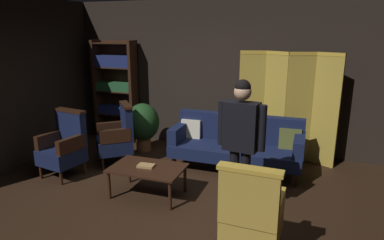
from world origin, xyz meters
The scene contains 13 objects.
ground_plane centered at (0.00, 0.00, 0.00)m, with size 10.00×10.00×0.00m, color black.
back_wall centered at (0.00, 2.45, 1.40)m, with size 7.20×0.10×2.80m, color black.
side_wall_left centered at (-3.00, 0.60, 1.40)m, with size 0.10×3.60×2.80m, color black.
folding_screen centered at (1.26, 2.14, 0.99)m, with size 1.69×0.33×1.90m.
bookshelf centered at (-2.15, 2.19, 1.09)m, with size 0.90×0.32×2.05m.
velvet_couch centered at (0.55, 1.45, 0.45)m, with size 2.12×0.78×0.88m.
coffee_table centered at (-0.40, 0.10, 0.37)m, with size 1.00×0.64×0.42m.
armchair_gilt_accent centered at (1.17, -0.75, 0.49)m, with size 0.61×0.60×1.04m.
armchair_wing_left centered at (-1.42, 1.00, 0.49)m, with size 0.81×0.81×1.04m.
armchair_wing_right centered at (-1.94, 0.29, 0.49)m, with size 0.67×0.67×1.04m.
standing_figure centered at (0.89, 0.02, 1.03)m, with size 0.58×0.27×1.70m.
potted_plant centered at (-1.31, 1.72, 0.53)m, with size 0.62×0.62×0.92m.
book_tan_leather centered at (-0.43, 0.11, 0.44)m, with size 0.23×0.14×0.03m, color #9E7A47.
Camera 1 is at (1.60, -3.73, 2.23)m, focal length 31.39 mm.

